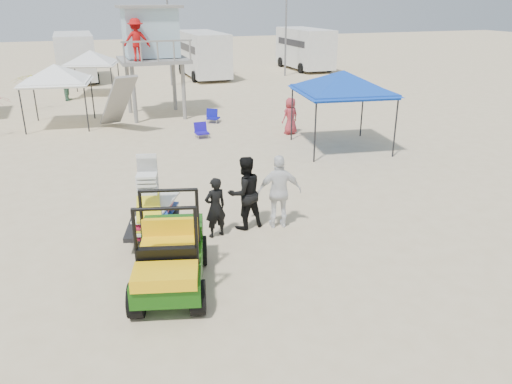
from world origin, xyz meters
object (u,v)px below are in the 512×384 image
object	(u,v)px
lifeguard_tower	(149,37)
surf_trailer	(152,211)
canopy_blue	(344,74)
utility_cart	(169,249)
man_left	(215,207)

from	to	relation	value
lifeguard_tower	surf_trailer	bearing A→B (deg)	-99.11
surf_trailer	canopy_blue	size ratio (longest dim) A/B	0.62
utility_cart	man_left	bearing A→B (deg)	53.22
man_left	utility_cart	bearing A→B (deg)	40.52
utility_cart	man_left	distance (m)	2.55
man_left	canopy_blue	world-z (taller)	canopy_blue
utility_cart	canopy_blue	distance (m)	11.69
man_left	surf_trailer	bearing A→B (deg)	-23.90
man_left	canopy_blue	distance (m)	9.26
surf_trailer	lifeguard_tower	bearing A→B (deg)	80.89
surf_trailer	utility_cart	bearing A→B (deg)	-90.19
canopy_blue	surf_trailer	bearing A→B (deg)	-145.40
surf_trailer	lifeguard_tower	size ratio (longest dim) A/B	0.44
utility_cart	man_left	size ratio (longest dim) A/B	1.83
utility_cart	lifeguard_tower	size ratio (longest dim) A/B	0.55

